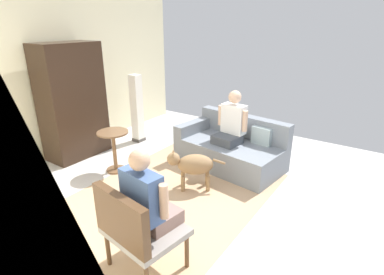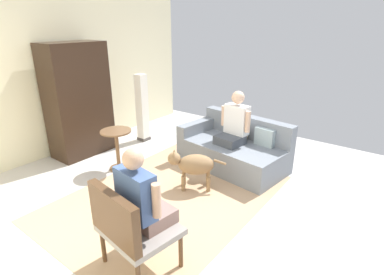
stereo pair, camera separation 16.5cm
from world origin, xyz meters
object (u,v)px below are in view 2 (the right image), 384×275
object	(u,v)px
couch	(233,149)
dog	(194,165)
person_on_couch	(235,123)
armoire_cabinet	(78,100)
person_on_armchair	(141,197)
round_end_table	(117,145)
column_lamp	(142,109)
armchair	(128,225)

from	to	relation	value
couch	dog	world-z (taller)	couch
person_on_couch	armoire_cabinet	bearing A→B (deg)	114.95
person_on_armchair	round_end_table	bearing A→B (deg)	56.50
round_end_table	dog	world-z (taller)	round_end_table
couch	column_lamp	size ratio (longest dim) A/B	1.35
couch	armchair	size ratio (longest dim) A/B	1.94
armchair	armoire_cabinet	distance (m)	3.21
armchair	round_end_table	bearing A→B (deg)	52.94
round_end_table	dog	size ratio (longest dim) A/B	0.96
person_on_armchair	armoire_cabinet	xyz separation A→B (m)	(1.27, 2.86, 0.22)
dog	person_on_armchair	bearing A→B (deg)	-161.40
person_on_couch	dog	xyz separation A→B (m)	(-0.96, 0.09, -0.38)
dog	armchair	bearing A→B (deg)	-163.76
dog	column_lamp	bearing A→B (deg)	64.79
dog	round_end_table	bearing A→B (deg)	100.51
couch	armoire_cabinet	distance (m)	2.80
person_on_couch	armchair	bearing A→B (deg)	-171.59
person_on_couch	round_end_table	xyz separation A→B (m)	(-1.21, 1.42, -0.33)
couch	round_end_table	distance (m)	1.88
person_on_couch	round_end_table	bearing A→B (deg)	130.42
dog	column_lamp	world-z (taller)	column_lamp
person_on_couch	column_lamp	world-z (taller)	column_lamp
person_on_armchair	armchair	bearing A→B (deg)	172.21
column_lamp	armoire_cabinet	world-z (taller)	armoire_cabinet
person_on_armchair	round_end_table	world-z (taller)	person_on_armchair
person_on_armchair	round_end_table	distance (m)	2.21
person_on_couch	column_lamp	bearing A→B (deg)	91.18
armchair	column_lamp	bearing A→B (deg)	43.79
person_on_armchair	column_lamp	xyz separation A→B (m)	(2.38, 2.45, -0.10)
column_lamp	dog	bearing A→B (deg)	-115.21
person_on_couch	armoire_cabinet	distance (m)	2.72
couch	dog	size ratio (longest dim) A/B	2.58
armoire_cabinet	column_lamp	bearing A→B (deg)	-20.57
armchair	person_on_armchair	xyz separation A→B (m)	(0.15, -0.02, 0.22)
couch	column_lamp	world-z (taller)	column_lamp
person_on_couch	column_lamp	size ratio (longest dim) A/B	0.63
person_on_couch	couch	bearing A→B (deg)	26.65
round_end_table	column_lamp	xyz separation A→B (m)	(1.17, 0.62, 0.23)
person_on_couch	person_on_armchair	world-z (taller)	person_on_couch
armchair	dog	distance (m)	1.68
person_on_couch	person_on_armchair	distance (m)	2.45
column_lamp	couch	bearing A→B (deg)	-87.64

